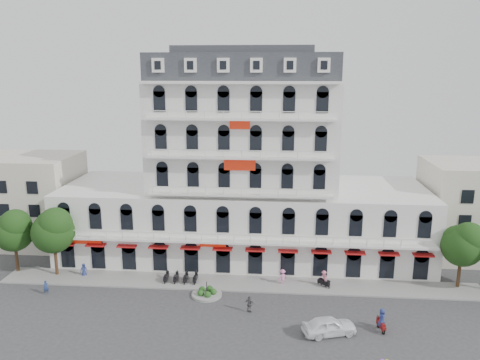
% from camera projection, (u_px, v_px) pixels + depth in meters
% --- Properties ---
extents(ground, '(120.00, 120.00, 0.00)m').
position_uv_depth(ground, '(229.00, 327.00, 43.20)').
color(ground, '#38383A').
rests_on(ground, ground).
extents(sidewalk, '(53.00, 4.00, 0.16)m').
position_uv_depth(sidewalk, '(238.00, 283.00, 51.91)').
color(sidewalk, gray).
rests_on(sidewalk, ground).
extents(main_building, '(45.00, 15.00, 25.80)m').
position_uv_depth(main_building, '(244.00, 178.00, 58.34)').
color(main_building, silver).
rests_on(main_building, ground).
extents(flank_building_west, '(14.00, 10.00, 12.00)m').
position_uv_depth(flank_building_west, '(25.00, 199.00, 63.58)').
color(flank_building_west, beige).
rests_on(flank_building_west, ground).
extents(traffic_island, '(3.20, 3.20, 1.60)m').
position_uv_depth(traffic_island, '(207.00, 293.00, 49.20)').
color(traffic_island, gray).
rests_on(traffic_island, ground).
extents(parked_scooter_row, '(4.40, 1.80, 1.10)m').
position_uv_depth(parked_scooter_row, '(181.00, 283.00, 52.24)').
color(parked_scooter_row, black).
rests_on(parked_scooter_row, ground).
extents(tree_west_outer, '(4.50, 4.48, 7.76)m').
position_uv_depth(tree_west_outer, '(14.00, 229.00, 53.70)').
color(tree_west_outer, '#382314').
rests_on(tree_west_outer, ground).
extents(tree_west_inner, '(4.76, 4.76, 8.25)m').
position_uv_depth(tree_west_inner, '(53.00, 229.00, 52.74)').
color(tree_west_inner, '#382314').
rests_on(tree_west_inner, ground).
extents(tree_east_inner, '(4.40, 4.37, 7.57)m').
position_uv_depth(tree_east_inner, '(463.00, 243.00, 49.77)').
color(tree_east_inner, '#382314').
rests_on(tree_east_inner, ground).
extents(parked_car, '(5.19, 3.21, 1.65)m').
position_uv_depth(parked_car, '(329.00, 326.00, 41.89)').
color(parked_car, white).
rests_on(parked_car, ground).
extents(rider_east, '(0.71, 1.69, 2.22)m').
position_uv_depth(rider_east, '(382.00, 320.00, 42.36)').
color(rider_east, maroon).
rests_on(rider_east, ground).
extents(rider_center, '(1.31, 1.31, 1.98)m').
position_uv_depth(rider_center, '(324.00, 279.00, 50.85)').
color(rider_center, black).
rests_on(rider_center, ground).
extents(pedestrian_left, '(0.88, 0.69, 1.57)m').
position_uv_depth(pedestrian_left, '(84.00, 270.00, 53.64)').
color(pedestrian_left, navy).
rests_on(pedestrian_left, ground).
extents(pedestrian_mid, '(1.10, 0.78, 1.73)m').
position_uv_depth(pedestrian_mid, '(250.00, 304.00, 45.70)').
color(pedestrian_mid, '#57565D').
rests_on(pedestrian_mid, ground).
extents(pedestrian_right, '(1.33, 1.22, 1.80)m').
position_uv_depth(pedestrian_right, '(282.00, 277.00, 51.55)').
color(pedestrian_right, pink).
rests_on(pedestrian_right, ground).
extents(pedestrian_far, '(0.65, 0.65, 1.52)m').
position_uv_depth(pedestrian_far, '(46.00, 287.00, 49.41)').
color(pedestrian_far, navy).
rests_on(pedestrian_far, ground).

